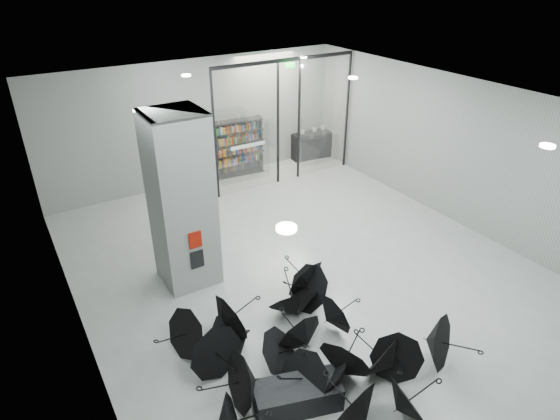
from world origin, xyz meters
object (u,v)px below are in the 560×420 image
column (181,201)px  umbrella_cluster (305,350)px  bookshelf (238,148)px  bench (297,395)px  shop_counter (312,144)px

column → umbrella_cluster: 4.09m
bookshelf → umbrella_cluster: size_ratio=0.38×
bench → shop_counter: bearing=71.0°
bench → umbrella_cluster: 0.97m
shop_counter → umbrella_cluster: (-6.08, -8.42, -0.18)m
bench → umbrella_cluster: size_ratio=0.28×
column → shop_counter: column is taller
column → bench: bearing=-88.1°
column → bench: column is taller
shop_counter → umbrella_cluster: umbrella_cluster is taller
bench → bookshelf: bearing=85.6°
bench → shop_counter: 11.34m
shop_counter → umbrella_cluster: bearing=-118.5°
bookshelf → umbrella_cluster: bearing=-103.3°
bookshelf → shop_counter: bookshelf is taller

